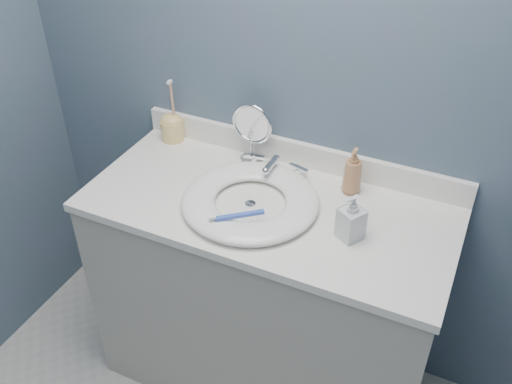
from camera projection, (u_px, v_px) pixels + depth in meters
The scene contains 12 objects.
back_wall at pixel (303, 81), 1.88m from camera, with size 2.20×0.02×2.40m, color #445D67.
vanity_cabinet at pixel (267, 300), 2.14m from camera, with size 1.20×0.55×0.85m, color #A8A49A.
countertop at pixel (268, 208), 1.87m from camera, with size 1.22×0.57×0.03m, color white.
backsplash at pixel (298, 153), 2.03m from camera, with size 1.22×0.02×0.09m, color white.
basin at pixel (250, 201), 1.85m from camera, with size 0.45×0.45×0.04m, color white, non-canonical shape.
drain at pixel (250, 204), 1.86m from camera, with size 0.04×0.04×0.01m, color silver.
faucet at pixel (275, 168), 1.99m from camera, with size 0.25×0.13×0.07m.
makeup_mirror at pixel (252, 130), 2.00m from camera, with size 0.15×0.09×0.23m.
soap_bottle_amber at pixel (353, 171), 1.87m from camera, with size 0.06×0.06×0.17m, color #AD764E.
soap_bottle_clear at pixel (352, 217), 1.69m from camera, with size 0.07×0.07×0.15m, color silver.
toothbrush_holder at pixel (172, 126), 2.16m from camera, with size 0.09×0.09×0.25m.
toothbrush_lying at pixel (237, 216), 1.75m from camera, with size 0.14×0.12×0.02m.
Camera 1 is at (0.59, -0.38, 2.02)m, focal length 40.00 mm.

